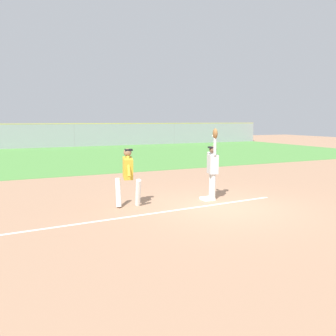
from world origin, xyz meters
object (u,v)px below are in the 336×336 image
Objects in this scene: parked_car_black at (50,138)px; parked_car_tan at (109,137)px; first_base at (207,199)px; runner at (128,173)px; fielder at (213,165)px; baseball at (213,136)px; parked_car_red at (163,136)px.

parked_car_tan is at bearing -2.33° from parked_car_black.
runner reaches higher than first_base.
fielder is 2.75m from runner.
runner is at bearing 11.09° from fielder.
fielder is at bearing -85.69° from parked_car_black.
first_base is 0.09× the size of parked_car_black.
first_base is 2.01m from baseball.
first_base is at bearing -98.48° from parked_car_tan.
baseball reaches higher than first_base.
runner is 0.39× the size of parked_car_tan.
first_base is at bearing 177.96° from baseball.
first_base is 5.14× the size of baseball.
parked_car_black is at bearing 94.26° from baseball.
parked_car_red is (13.28, 27.63, -0.32)m from runner.
baseball is (2.75, -0.20, 1.04)m from runner.
fielder is at bearing -98.16° from parked_car_tan.
parked_car_tan is 0.98× the size of parked_car_red.
first_base is 1.09m from fielder.
parked_car_black and parked_car_tan have the same top height.
fielder is 30.81× the size of baseball.
first_base is 28.34m from parked_car_tan.
parked_car_tan is at bearing -178.17° from parked_car_red.
first_base is at bearing -86.00° from parked_car_black.
parked_car_tan is at bearing 81.76° from baseball.
fielder is at bearing 7.03° from runner.
baseball reaches higher than runner.
parked_car_black is (-1.93, 28.27, 0.63)m from first_base.
parked_car_red is at bearing -94.82° from fielder.
parked_car_tan is (4.06, 28.02, -1.36)m from baseball.
parked_car_red is at bearing -1.93° from parked_car_black.
parked_car_tan reaches higher than first_base.
parked_car_tan is (6.16, -0.26, 0.00)m from parked_car_black.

